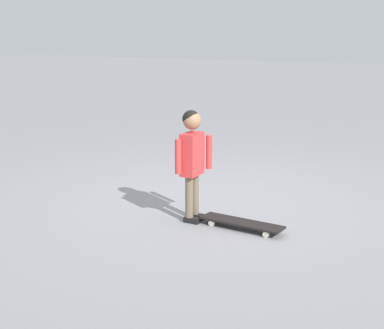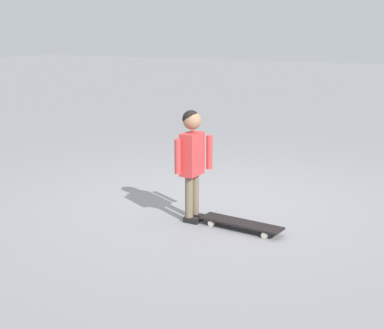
# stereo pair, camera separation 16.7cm
# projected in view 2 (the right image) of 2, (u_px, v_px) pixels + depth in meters

# --- Properties ---
(ground_plane) EXTENTS (50.00, 50.00, 0.00)m
(ground_plane) POSITION_uv_depth(u_px,v_px,m) (214.00, 204.00, 5.93)
(ground_plane) COLOR gray
(child_person) EXTENTS (0.37, 0.23, 1.06)m
(child_person) POSITION_uv_depth(u_px,v_px,m) (192.00, 153.00, 5.27)
(child_person) COLOR brown
(child_person) RESTS_ON ground
(skateboard) EXTENTS (0.26, 0.80, 0.07)m
(skateboard) POSITION_uv_depth(u_px,v_px,m) (241.00, 224.00, 5.15)
(skateboard) COLOR black
(skateboard) RESTS_ON ground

